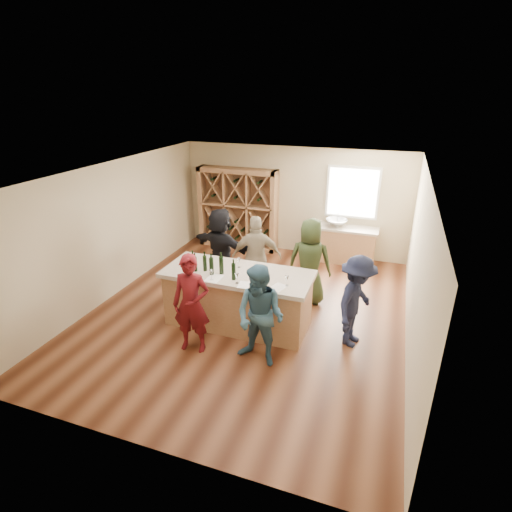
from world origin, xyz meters
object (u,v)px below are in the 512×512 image
(wine_bottle_c, at_px, (205,263))
(wine_bottle_e, at_px, (221,265))
(sink, at_px, (336,223))
(person_near_right, at_px, (260,316))
(wine_rack, at_px, (238,209))
(wine_bottle_f, at_px, (234,272))
(wine_bottle_d, at_px, (211,266))
(wine_bottle_a, at_px, (193,262))
(person_far_right, at_px, (310,262))
(person_far_left, at_px, (221,248))
(person_far_mid, at_px, (257,257))
(person_near_left, at_px, (191,304))
(person_server, at_px, (356,302))
(wine_bottle_b, at_px, (195,264))
(tasting_counter_base, at_px, (238,300))

(wine_bottle_c, relative_size, wine_bottle_e, 0.89)
(sink, distance_m, person_near_right, 4.63)
(wine_rack, relative_size, wine_bottle_f, 7.33)
(wine_rack, relative_size, wine_bottle_d, 6.90)
(wine_bottle_a, xyz_separation_m, person_far_right, (1.89, 1.41, -0.31))
(person_near_right, xyz_separation_m, person_far_left, (-1.69, 2.31, 0.05))
(person_near_right, relative_size, person_far_left, 0.94)
(wine_bottle_c, xyz_separation_m, person_far_mid, (0.54, 1.31, -0.33))
(person_far_mid, bearing_deg, sink, -137.60)
(wine_bottle_a, relative_size, person_far_right, 0.15)
(sink, height_order, wine_bottle_c, wine_bottle_c)
(person_far_right, bearing_deg, person_far_mid, 1.63)
(wine_bottle_d, distance_m, person_near_left, 0.83)
(person_server, bearing_deg, wine_bottle_b, 110.81)
(person_far_right, bearing_deg, wine_bottle_c, 36.80)
(person_far_mid, height_order, wine_bottle_f, person_far_mid)
(wine_rack, height_order, person_near_right, wine_rack)
(person_server, bearing_deg, wine_rack, 59.78)
(sink, bearing_deg, person_near_right, -95.81)
(sink, xyz_separation_m, wine_bottle_c, (-1.80, -3.80, 0.21))
(wine_bottle_c, height_order, person_near_left, person_near_left)
(sink, height_order, person_far_left, person_far_left)
(wine_bottle_f, bearing_deg, person_server, 10.10)
(wine_rack, relative_size, wine_bottle_a, 7.89)
(wine_bottle_b, bearing_deg, tasting_counter_base, 15.86)
(wine_bottle_b, distance_m, wine_bottle_f, 0.79)
(tasting_counter_base, distance_m, person_far_left, 1.69)
(wine_rack, height_order, person_server, wine_rack)
(person_far_left, relative_size, wine_bottle_f, 6.05)
(person_near_right, bearing_deg, person_far_right, 93.97)
(sink, bearing_deg, person_far_mid, -116.99)
(person_far_left, bearing_deg, person_far_mid, -176.23)
(wine_bottle_d, xyz_separation_m, wine_bottle_f, (0.45, -0.06, -0.01))
(person_near_right, height_order, wine_bottle_f, person_near_right)
(person_far_mid, bearing_deg, tasting_counter_base, 71.43)
(person_far_mid, relative_size, person_far_right, 0.99)
(person_far_mid, distance_m, person_far_right, 1.11)
(person_near_left, height_order, person_far_mid, person_far_mid)
(person_near_right, bearing_deg, wine_bottle_e, 153.17)
(person_far_right, bearing_deg, sink, -97.98)
(wine_rack, bearing_deg, wine_bottle_d, -74.82)
(person_near_left, distance_m, person_far_right, 2.71)
(person_near_left, relative_size, person_far_right, 0.96)
(sink, xyz_separation_m, person_near_right, (-0.47, -4.61, -0.16))
(wine_bottle_e, bearing_deg, wine_bottle_b, -172.87)
(person_server, bearing_deg, sink, 29.30)
(person_near_right, relative_size, wine_bottle_f, 5.68)
(wine_rack, distance_m, sink, 2.70)
(tasting_counter_base, bearing_deg, wine_rack, 111.59)
(tasting_counter_base, relative_size, person_far_mid, 1.46)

